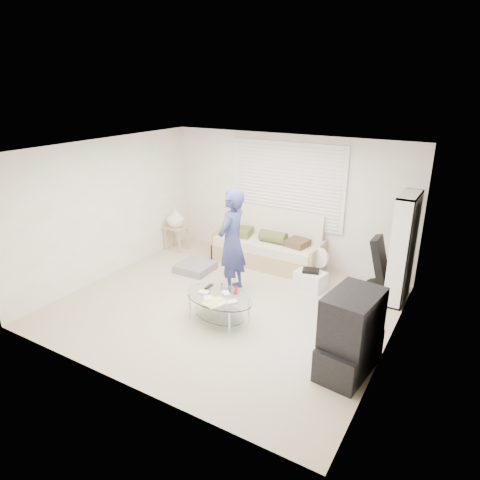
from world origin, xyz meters
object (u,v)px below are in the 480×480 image
Objects in this scene: bookshelf at (402,249)px; tv_unit at (351,334)px; futon_sofa at (268,247)px; coffee_table at (219,301)px.

tv_unit is at bearing -93.23° from bookshelf.
bookshelf is (2.52, -0.27, 0.55)m from futon_sofa.
bookshelf reaches higher than futon_sofa.
futon_sofa is 2.38m from coffee_table.
tv_unit is 0.86× the size of coffee_table.
bookshelf is 1.46× the size of coffee_table.
tv_unit is 2.03m from coffee_table.
bookshelf is at bearing 86.77° from tv_unit.
coffee_table is (-2.02, 0.14, -0.17)m from tv_unit.
tv_unit is at bearing -4.03° from coffee_table.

